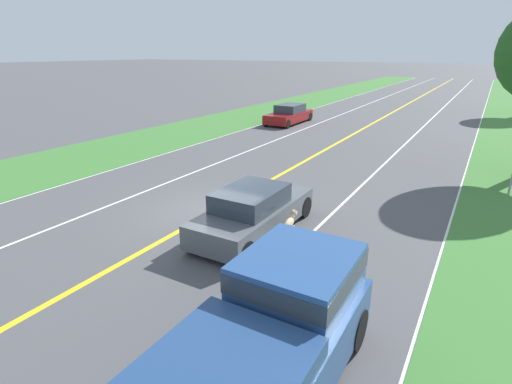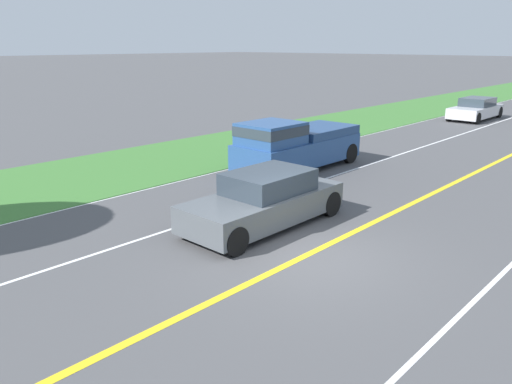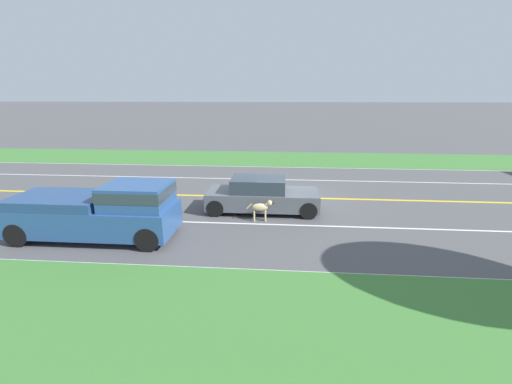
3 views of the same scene
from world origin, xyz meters
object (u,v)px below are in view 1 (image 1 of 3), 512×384
oncoming_car (289,115)px  pickup_truck (260,349)px  ego_car (253,212)px  dog (290,223)px

oncoming_car → pickup_truck: bearing=114.8°
ego_car → dog: (1.15, 0.08, -0.12)m
pickup_truck → oncoming_car: 25.28m
oncoming_car → dog: bearing=115.8°
ego_car → pickup_truck: size_ratio=0.85×
ego_car → oncoming_car: bearing=112.7°
ego_car → oncoming_car: size_ratio=0.95×
ego_car → pickup_truck: pickup_truck is taller
dog → pickup_truck: bearing=-73.2°
dog → oncoming_car: 19.70m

